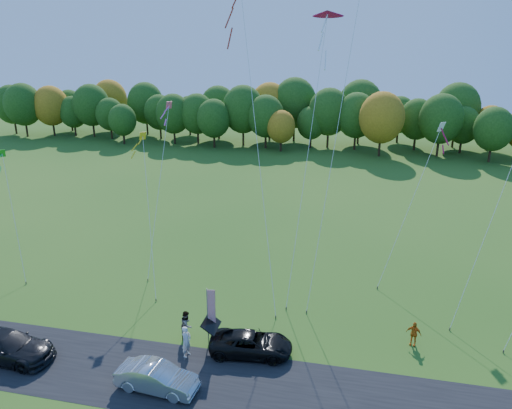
% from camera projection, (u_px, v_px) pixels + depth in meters
% --- Properties ---
extents(ground, '(160.00, 160.00, 0.00)m').
position_uv_depth(ground, '(235.00, 342.00, 30.82)').
color(ground, '#255416').
extents(asphalt_strip, '(90.00, 6.00, 0.01)m').
position_uv_depth(asphalt_strip, '(216.00, 384.00, 27.13)').
color(asphalt_strip, black).
rests_on(asphalt_strip, ground).
extents(tree_line, '(116.00, 12.00, 10.00)m').
position_uv_depth(tree_line, '(321.00, 150.00, 81.57)').
color(tree_line, '#1E4711').
rests_on(tree_line, ground).
extents(black_suv, '(5.11, 2.75, 1.36)m').
position_uv_depth(black_suv, '(251.00, 344.00, 29.53)').
color(black_suv, black).
rests_on(black_suv, ground).
extents(silver_sedan, '(4.58, 1.93, 1.47)m').
position_uv_depth(silver_sedan, '(157.00, 378.00, 26.53)').
color(silver_sedan, '#B9B9BE').
rests_on(silver_sedan, ground).
extents(dark_truck_a, '(5.78, 2.51, 1.66)m').
position_uv_depth(dark_truck_a, '(6.00, 346.00, 29.06)').
color(dark_truck_a, black).
rests_on(dark_truck_a, ground).
extents(person_tailgate_a, '(0.63, 0.80, 1.94)m').
position_uv_depth(person_tailgate_a, '(186.00, 341.00, 29.25)').
color(person_tailgate_a, silver).
rests_on(person_tailgate_a, ground).
extents(person_tailgate_b, '(0.77, 0.96, 1.88)m').
position_uv_depth(person_tailgate_b, '(187.00, 325.00, 30.96)').
color(person_tailgate_b, gray).
rests_on(person_tailgate_b, ground).
extents(person_east, '(0.99, 0.63, 1.57)m').
position_uv_depth(person_east, '(414.00, 334.00, 30.32)').
color(person_east, '#C96212').
rests_on(person_east, ground).
extents(feather_flag, '(0.51, 0.14, 3.89)m').
position_uv_depth(feather_flag, '(211.00, 311.00, 29.77)').
color(feather_flag, '#999999').
rests_on(feather_flag, ground).
extents(kite_delta_blue, '(6.49, 11.24, 23.12)m').
position_uv_depth(kite_delta_blue, '(257.00, 140.00, 35.00)').
color(kite_delta_blue, '#4C3F33').
rests_on(kite_delta_blue, ground).
extents(kite_parafoil_orange, '(5.08, 12.23, 31.65)m').
position_uv_depth(kite_parafoil_orange, '(347.00, 71.00, 33.96)').
color(kite_parafoil_orange, '#4C3F33').
rests_on(kite_parafoil_orange, ground).
extents(kite_delta_red, '(2.42, 9.68, 20.73)m').
position_uv_depth(kite_delta_red, '(309.00, 147.00, 35.18)').
color(kite_delta_red, '#4C3F33').
rests_on(kite_delta_red, ground).
extents(kite_parafoil_rainbow, '(7.07, 7.89, 17.07)m').
position_uv_depth(kite_parafoil_rainbow, '(502.00, 192.00, 32.14)').
color(kite_parafoil_rainbow, '#4C3F33').
rests_on(kite_parafoil_rainbow, ground).
extents(kite_diamond_yellow, '(3.55, 6.66, 11.26)m').
position_uv_depth(kite_diamond_yellow, '(149.00, 214.00, 36.88)').
color(kite_diamond_yellow, '#4C3F33').
rests_on(kite_diamond_yellow, ground).
extents(kite_diamond_green, '(4.23, 4.72, 9.67)m').
position_uv_depth(kite_diamond_green, '(14.00, 216.00, 38.74)').
color(kite_diamond_green, '#4C3F33').
rests_on(kite_diamond_green, ground).
extents(kite_diamond_white, '(4.56, 6.03, 12.11)m').
position_uv_depth(kite_diamond_white, '(410.00, 206.00, 37.46)').
color(kite_diamond_white, '#4C3F33').
rests_on(kite_diamond_white, ground).
extents(kite_diamond_pink, '(1.07, 8.01, 13.06)m').
position_uv_depth(kite_diamond_pink, '(159.00, 186.00, 39.86)').
color(kite_diamond_pink, '#4C3F33').
rests_on(kite_diamond_pink, ground).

